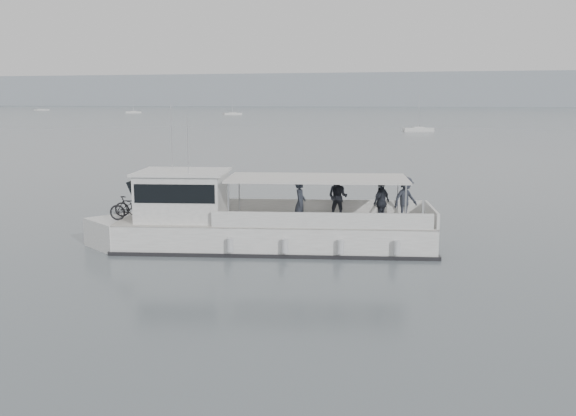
# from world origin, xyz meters

# --- Properties ---
(ground) EXTENTS (1400.00, 1400.00, 0.00)m
(ground) POSITION_xyz_m (0.00, 0.00, 0.00)
(ground) COLOR #515C5F
(ground) RESTS_ON ground
(headland) EXTENTS (1400.00, 90.00, 28.00)m
(headland) POSITION_xyz_m (0.00, 560.00, 14.00)
(headland) COLOR #939EA8
(headland) RESTS_ON ground
(tour_boat) EXTENTS (13.74, 5.52, 5.73)m
(tour_boat) POSITION_xyz_m (-5.69, 1.19, 0.94)
(tour_boat) COLOR white
(tour_boat) RESTS_ON ground
(moored_fleet) EXTENTS (436.86, 287.37, 9.75)m
(moored_fleet) POSITION_xyz_m (-34.81, 232.38, 0.36)
(moored_fleet) COLOR white
(moored_fleet) RESTS_ON ground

